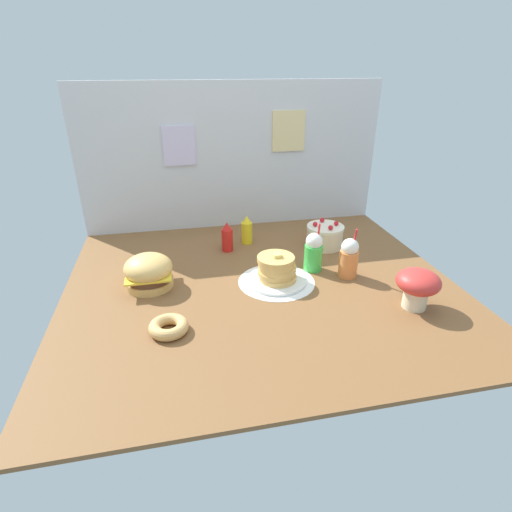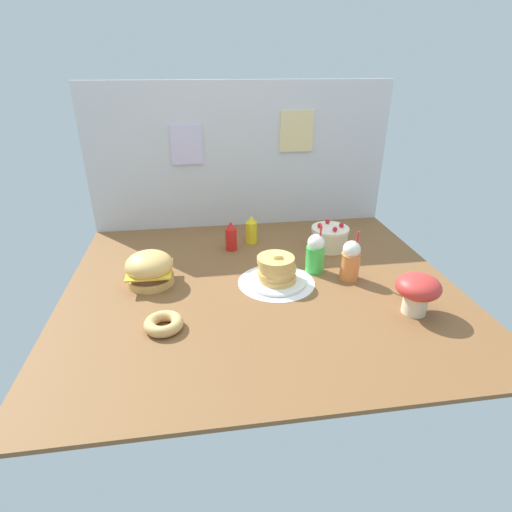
% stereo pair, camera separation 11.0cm
% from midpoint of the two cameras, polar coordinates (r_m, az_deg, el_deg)
% --- Properties ---
extents(ground_plane, '(1.99, 1.75, 0.02)m').
position_cam_midpoint_polar(ground_plane, '(2.09, -0.74, -4.27)').
color(ground_plane, brown).
extents(back_wall, '(1.99, 0.04, 0.94)m').
position_cam_midpoint_polar(back_wall, '(2.72, -4.42, 13.91)').
color(back_wall, silver).
rests_on(back_wall, ground_plane).
extents(doily_mat, '(0.40, 0.40, 0.00)m').
position_cam_midpoint_polar(doily_mat, '(2.10, 1.44, -3.67)').
color(doily_mat, white).
rests_on(doily_mat, ground_plane).
extents(burger, '(0.24, 0.24, 0.17)m').
position_cam_midpoint_polar(burger, '(2.11, -16.53, -2.20)').
color(burger, '#DBA859').
rests_on(burger, ground_plane).
extents(pancake_stack, '(0.31, 0.31, 0.16)m').
position_cam_midpoint_polar(pancake_stack, '(2.07, 1.47, -2.11)').
color(pancake_stack, white).
rests_on(pancake_stack, doily_mat).
extents(layer_cake, '(0.23, 0.23, 0.17)m').
position_cam_midpoint_polar(layer_cake, '(2.50, 8.56, 2.83)').
color(layer_cake, beige).
rests_on(layer_cake, ground_plane).
extents(ketchup_bottle, '(0.07, 0.07, 0.18)m').
position_cam_midpoint_polar(ketchup_bottle, '(2.42, -5.43, 2.64)').
color(ketchup_bottle, red).
rests_on(ketchup_bottle, ground_plane).
extents(mustard_bottle, '(0.07, 0.07, 0.18)m').
position_cam_midpoint_polar(mustard_bottle, '(2.52, -2.58, 3.66)').
color(mustard_bottle, yellow).
rests_on(mustard_bottle, ground_plane).
extents(cream_soda_cup, '(0.10, 0.10, 0.27)m').
position_cam_midpoint_polar(cream_soda_cup, '(2.19, 6.79, 0.55)').
color(cream_soda_cup, green).
rests_on(cream_soda_cup, ground_plane).
extents(orange_float_cup, '(0.10, 0.10, 0.27)m').
position_cam_midpoint_polar(orange_float_cup, '(2.15, 11.70, -0.30)').
color(orange_float_cup, orange).
rests_on(orange_float_cup, ground_plane).
extents(donut_pink_glaze, '(0.17, 0.17, 0.05)m').
position_cam_midpoint_polar(donut_pink_glaze, '(1.77, -14.13, -9.78)').
color(donut_pink_glaze, tan).
rests_on(donut_pink_glaze, ground_plane).
extents(mushroom_stool, '(0.20, 0.20, 0.19)m').
position_cam_midpoint_polar(mushroom_stool, '(1.96, 20.61, -3.93)').
color(mushroom_stool, beige).
rests_on(mushroom_stool, ground_plane).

